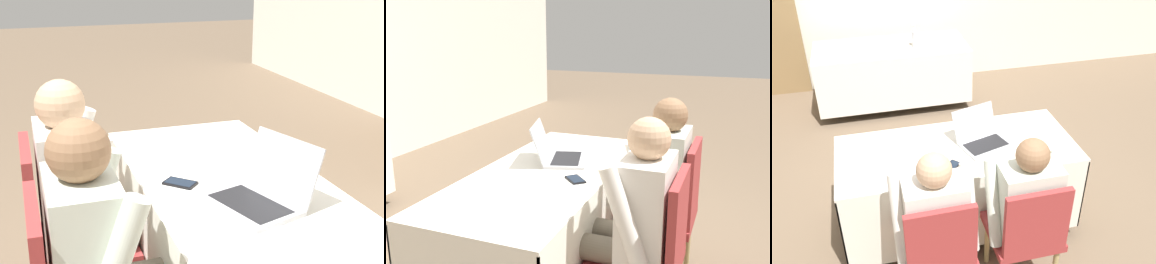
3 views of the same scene
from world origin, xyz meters
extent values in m
cube|color=white|center=(0.00, 0.00, 0.72)|extent=(1.71, 0.75, 0.02)
cube|color=white|center=(0.00, 0.37, 0.41)|extent=(1.71, 0.01, 0.60)
cube|color=white|center=(-0.85, 0.00, 0.41)|extent=(0.01, 0.75, 0.60)
cube|color=#B7B7BC|center=(0.20, -0.04, 0.74)|extent=(0.39, 0.33, 0.02)
cube|color=black|center=(0.20, -0.04, 0.75)|extent=(0.33, 0.25, 0.00)
cube|color=#B7B7BC|center=(0.16, 0.11, 0.86)|extent=(0.35, 0.18, 0.22)
cube|color=black|center=(0.16, 0.11, 0.86)|extent=(0.31, 0.15, 0.19)
cube|color=black|center=(-0.09, -0.22, 0.74)|extent=(0.15, 0.15, 0.01)
cube|color=#192333|center=(-0.09, -0.22, 0.74)|extent=(0.13, 0.13, 0.00)
cube|color=white|center=(-0.64, 0.15, 0.73)|extent=(0.30, 0.35, 0.00)
cube|color=white|center=(0.48, 0.02, 0.73)|extent=(0.30, 0.35, 0.00)
cube|color=white|center=(-0.25, -0.19, 0.73)|extent=(0.27, 0.34, 0.00)
cylinder|color=tan|center=(-0.46, -0.43, 0.20)|extent=(0.04, 0.04, 0.40)
cube|color=#9E3333|center=(-0.28, -0.60, 0.42)|extent=(0.44, 0.44, 0.05)
cube|color=#9E3333|center=(-0.28, -0.80, 0.67)|extent=(0.40, 0.04, 0.45)
cylinder|color=#665B4C|center=(-0.19, -0.47, 0.51)|extent=(0.13, 0.42, 0.13)
cylinder|color=#665B4C|center=(-0.37, -0.47, 0.51)|extent=(0.13, 0.42, 0.13)
cylinder|color=#665B4C|center=(-0.37, -0.29, 0.22)|extent=(0.10, 0.10, 0.45)
cube|color=silver|center=(-0.28, -0.65, 0.71)|extent=(0.36, 0.22, 0.52)
cylinder|color=silver|center=(-0.07, -0.61, 0.72)|extent=(0.08, 0.26, 0.54)
cylinder|color=silver|center=(-0.49, -0.61, 0.72)|extent=(0.08, 0.26, 0.54)
sphere|color=tan|center=(-0.28, -0.65, 1.06)|extent=(0.20, 0.20, 0.20)
cube|color=silver|center=(0.28, -0.65, 0.71)|extent=(0.36, 0.22, 0.52)
cylinder|color=silver|center=(0.07, -0.61, 0.72)|extent=(0.08, 0.26, 0.54)
sphere|color=#8C6647|center=(0.28, -0.65, 1.06)|extent=(0.20, 0.20, 0.20)
camera|label=1|loc=(1.82, -0.81, 1.61)|focal=50.00mm
camera|label=2|loc=(-2.14, -1.03, 1.55)|focal=40.00mm
camera|label=3|loc=(-0.59, -2.48, 2.44)|focal=40.00mm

